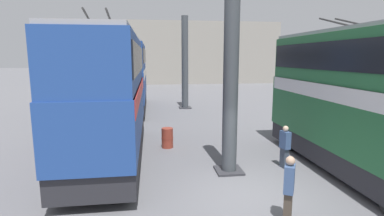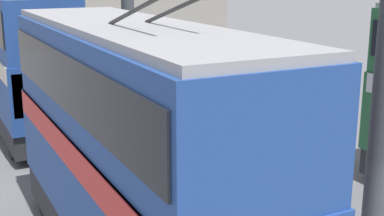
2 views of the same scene
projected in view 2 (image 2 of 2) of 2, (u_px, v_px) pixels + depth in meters
The scene contains 4 objects.
support_column_far at pixel (128, 30), 22.62m from camera, with size 0.98×0.98×7.48m.
bus_right_near at pixel (132, 139), 10.24m from camera, with size 9.26×2.54×5.73m.
bus_right_mid at pixel (21, 51), 20.62m from camera, with size 10.09×2.54×5.96m.
oil_drum at pixel (207, 206), 13.04m from camera, with size 0.56×0.56×0.93m.
Camera 2 is at (-5.32, 7.88, 6.02)m, focal length 50.00 mm.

